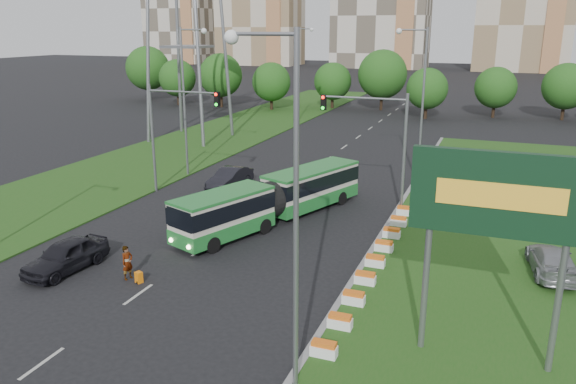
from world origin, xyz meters
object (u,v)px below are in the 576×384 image
at_px(car_left_near, 66,256).
at_px(car_median, 552,260).
at_px(articulated_bus, 271,198).
at_px(pedestrian, 127,263).
at_px(traffic_mast_median, 380,134).
at_px(traffic_mast_left, 171,122).
at_px(shopping_trolley, 139,277).
at_px(billboard, 499,204).
at_px(car_left_far, 230,178).

height_order(car_left_near, car_median, car_left_near).
height_order(articulated_bus, pedestrian, articulated_bus).
distance_m(traffic_mast_median, articulated_bus, 8.20).
relative_size(articulated_bus, car_median, 3.12).
bearing_deg(traffic_mast_left, shopping_trolley, -64.40).
distance_m(traffic_mast_median, car_left_near, 20.24).
xyz_separation_m(traffic_mast_median, car_median, (10.31, -6.93, -4.50)).
xyz_separation_m(traffic_mast_left, car_left_near, (2.35, -14.00, -4.54)).
xyz_separation_m(billboard, traffic_mast_left, (-22.63, 15.00, -0.81)).
xyz_separation_m(billboard, shopping_trolley, (-15.96, 1.08, -5.88)).
bearing_deg(traffic_mast_median, car_left_far, 171.42).
xyz_separation_m(car_left_near, car_median, (23.12, 8.07, 0.04)).
bearing_deg(shopping_trolley, articulated_bus, 97.76).
bearing_deg(traffic_mast_median, car_median, -33.90).
bearing_deg(traffic_mast_left, car_left_far, 40.84).
bearing_deg(car_median, billboard, 65.54).
distance_m(car_left_far, shopping_trolley, 17.08).
xyz_separation_m(billboard, car_left_far, (-19.39, 17.80, -5.38)).
bearing_deg(pedestrian, billboard, -81.33).
bearing_deg(shopping_trolley, car_left_near, -158.00).
bearing_deg(car_left_near, shopping_trolley, 6.40).
bearing_deg(shopping_trolley, traffic_mast_left, 136.59).
distance_m(billboard, traffic_mast_median, 17.68).
bearing_deg(traffic_mast_median, articulated_bus, -145.18).
xyz_separation_m(traffic_mast_left, car_left_far, (3.24, 2.80, -4.57)).
height_order(traffic_mast_left, shopping_trolley, traffic_mast_left).
bearing_deg(car_left_far, traffic_mast_left, -134.68).
relative_size(traffic_mast_median, car_median, 1.66).
relative_size(articulated_bus, car_left_near, 3.18).
bearing_deg(billboard, car_left_near, 177.17).
relative_size(billboard, car_left_near, 1.69).
bearing_deg(billboard, car_left_far, 137.45).
height_order(car_left_near, shopping_trolley, car_left_near).
distance_m(traffic_mast_left, shopping_trolley, 16.25).
height_order(traffic_mast_median, traffic_mast_left, same).
distance_m(traffic_mast_median, pedestrian, 17.96).
bearing_deg(articulated_bus, shopping_trolley, -82.25).
bearing_deg(car_left_near, traffic_mast_left, 104.91).
distance_m(articulated_bus, shopping_trolley, 11.15).
bearing_deg(traffic_mast_median, shopping_trolley, -119.62).
distance_m(billboard, car_left_near, 21.00).
bearing_deg(billboard, traffic_mast_left, 146.45).
distance_m(traffic_mast_left, pedestrian, 15.62).
bearing_deg(shopping_trolley, traffic_mast_median, 81.37).
xyz_separation_m(car_left_near, car_left_far, (0.89, 16.80, -0.02)).
bearing_deg(car_median, articulated_bus, -16.81).
bearing_deg(car_median, pedestrian, 14.70).
distance_m(car_left_near, car_median, 24.49).
relative_size(car_left_far, shopping_trolley, 8.42).
relative_size(car_left_near, pedestrian, 2.73).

